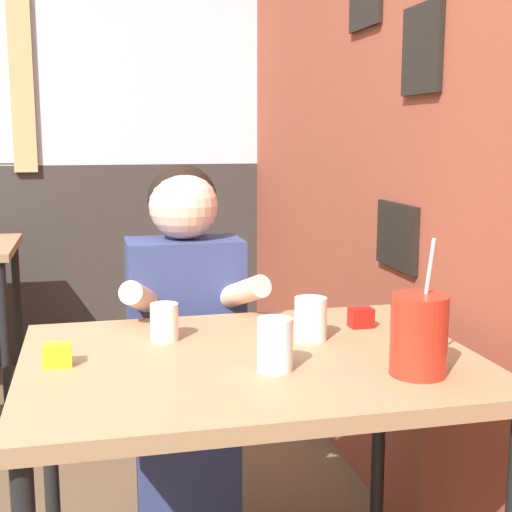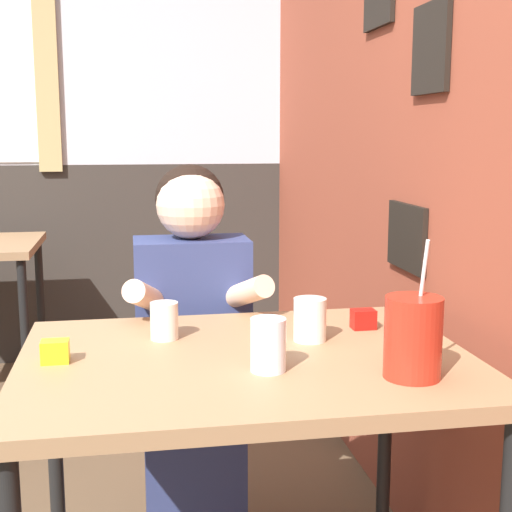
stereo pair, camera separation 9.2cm
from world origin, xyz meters
The scene contains 10 objects.
brick_wall_right centered at (1.23, 1.37, 1.35)m, with size 0.08×4.74×2.70m.
back_wall centered at (-0.01, 2.77, 1.36)m, with size 5.40×0.09×2.70m.
main_table centered at (0.60, 0.26, 0.70)m, with size 1.02×0.77×0.77m.
person_seated centered at (0.53, 0.82, 0.62)m, with size 0.42×0.41×1.18m.
cocktail_pitcher centered at (0.91, 0.05, 0.86)m, with size 0.12×0.12×0.29m.
glass_near_pitcher centered at (0.63, 0.15, 0.83)m, with size 0.08×0.08×0.11m.
glass_center centered at (0.77, 0.35, 0.82)m, with size 0.08×0.08×0.10m.
glass_far_side centered at (0.43, 0.43, 0.82)m, with size 0.07×0.07×0.09m.
condiment_ketchup centered at (0.94, 0.43, 0.79)m, with size 0.06×0.04×0.05m.
condiment_mustard centered at (0.18, 0.28, 0.79)m, with size 0.06×0.04×0.05m.
Camera 2 is at (0.35, -1.28, 1.26)m, focal length 50.00 mm.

